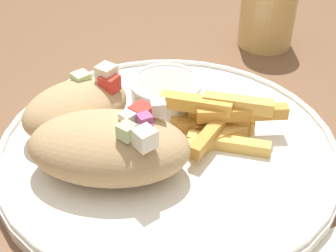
% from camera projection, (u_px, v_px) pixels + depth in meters
% --- Properties ---
extents(table, '(1.43, 1.43, 0.76)m').
position_uv_depth(table, '(176.00, 171.00, 0.52)').
color(table, brown).
rests_on(table, ground_plane).
extents(plate, '(0.31, 0.31, 0.02)m').
position_uv_depth(plate, '(168.00, 147.00, 0.43)').
color(plate, white).
rests_on(plate, table).
extents(pita_sandwich_near, '(0.16, 0.14, 0.06)m').
position_uv_depth(pita_sandwich_near, '(110.00, 146.00, 0.38)').
color(pita_sandwich_near, tan).
rests_on(pita_sandwich_near, plate).
extents(pita_sandwich_far, '(0.11, 0.08, 0.06)m').
position_uv_depth(pita_sandwich_far, '(77.00, 108.00, 0.43)').
color(pita_sandwich_far, tan).
rests_on(pita_sandwich_far, plate).
extents(fries_pile, '(0.11, 0.10, 0.04)m').
position_uv_depth(fries_pile, '(221.00, 122.00, 0.43)').
color(fries_pile, gold).
rests_on(fries_pile, plate).
extents(sauce_ramekin, '(0.07, 0.07, 0.03)m').
position_uv_depth(sauce_ramekin, '(166.00, 92.00, 0.47)').
color(sauce_ramekin, white).
rests_on(sauce_ramekin, plate).
extents(water_glass, '(0.07, 0.07, 0.10)m').
position_uv_depth(water_glass, '(268.00, 12.00, 0.60)').
color(water_glass, tan).
rests_on(water_glass, table).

